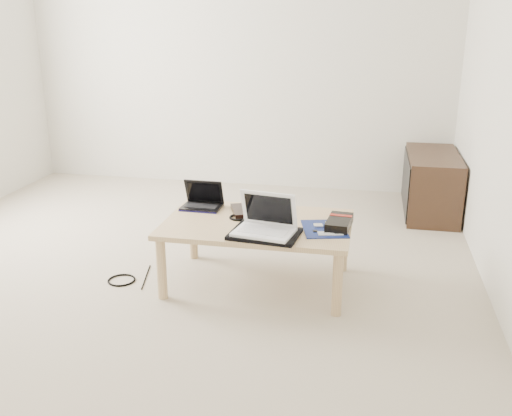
% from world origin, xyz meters
% --- Properties ---
extents(ground, '(4.00, 4.00, 0.00)m').
position_xyz_m(ground, '(0.00, 0.00, 0.00)').
color(ground, '#B2A490').
rests_on(ground, ground).
extents(coffee_table, '(1.10, 0.70, 0.40)m').
position_xyz_m(coffee_table, '(0.64, -0.16, 0.35)').
color(coffee_table, tan).
rests_on(coffee_table, ground).
extents(media_cabinet, '(0.41, 0.90, 0.50)m').
position_xyz_m(media_cabinet, '(1.77, 1.45, 0.25)').
color(media_cabinet, '#3B2818').
rests_on(media_cabinet, ground).
extents(book, '(0.34, 0.31, 0.03)m').
position_xyz_m(book, '(0.58, 0.01, 0.41)').
color(book, black).
rests_on(book, coffee_table).
extents(netbook, '(0.25, 0.19, 0.17)m').
position_xyz_m(netbook, '(0.24, 0.03, 0.44)').
color(netbook, black).
rests_on(netbook, coffee_table).
extents(tablet, '(0.24, 0.18, 0.01)m').
position_xyz_m(tablet, '(0.67, -0.11, 0.41)').
color(tablet, black).
rests_on(tablet, coffee_table).
extents(remote, '(0.06, 0.21, 0.02)m').
position_xyz_m(remote, '(0.72, -0.14, 0.41)').
color(remote, silver).
rests_on(remote, coffee_table).
extents(neoprene_sleeve, '(0.40, 0.31, 0.02)m').
position_xyz_m(neoprene_sleeve, '(0.72, -0.38, 0.41)').
color(neoprene_sleeve, black).
rests_on(neoprene_sleeve, coffee_table).
extents(white_laptop, '(0.35, 0.28, 0.22)m').
position_xyz_m(white_laptop, '(0.72, -0.37, 0.47)').
color(white_laptop, white).
rests_on(white_laptop, neoprene_sleeve).
extents(motherboard, '(0.30, 0.35, 0.01)m').
position_xyz_m(motherboard, '(1.04, -0.21, 0.40)').
color(motherboard, '#0B144C').
rests_on(motherboard, coffee_table).
extents(gpu_box, '(0.15, 0.27, 0.06)m').
position_xyz_m(gpu_box, '(1.12, -0.16, 0.43)').
color(gpu_box, black).
rests_on(gpu_box, coffee_table).
extents(cable_coil, '(0.12, 0.12, 0.01)m').
position_xyz_m(cable_coil, '(0.51, -0.13, 0.41)').
color(cable_coil, black).
rests_on(cable_coil, coffee_table).
extents(floor_cable_coil, '(0.20, 0.20, 0.01)m').
position_xyz_m(floor_cable_coil, '(-0.19, -0.30, 0.01)').
color(floor_cable_coil, black).
rests_on(floor_cable_coil, ground).
extents(floor_cable_trail, '(0.09, 0.34, 0.01)m').
position_xyz_m(floor_cable_trail, '(-0.06, -0.22, 0.00)').
color(floor_cable_trail, black).
rests_on(floor_cable_trail, ground).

